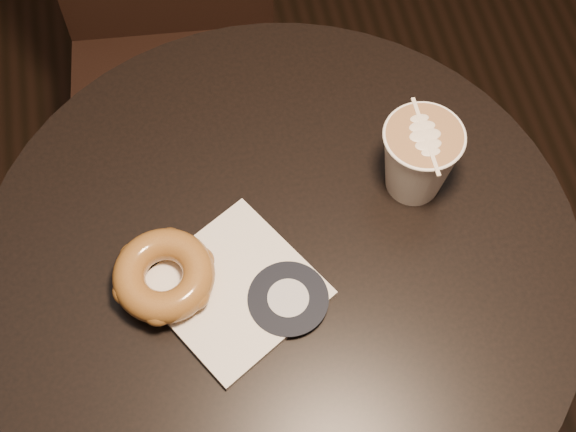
{
  "coord_description": "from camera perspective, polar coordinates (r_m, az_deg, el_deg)",
  "views": [
    {
      "loc": [
        -0.07,
        -0.39,
        1.58
      ],
      "look_at": [
        0.01,
        0.03,
        0.79
      ],
      "focal_mm": 50.0,
      "sensor_mm": 36.0,
      "label": 1
    }
  ],
  "objects": [
    {
      "name": "doughnut",
      "position": [
        0.89,
        -8.82,
        -4.19
      ],
      "size": [
        0.11,
        0.11,
        0.04
      ],
      "primitive_type": "torus",
      "color": "brown",
      "rests_on": "pastry_bag"
    },
    {
      "name": "pastry_bag",
      "position": [
        0.9,
        -3.81,
        -5.2
      ],
      "size": [
        0.22,
        0.22,
        0.01
      ],
      "primitive_type": "cube",
      "rotation": [
        0.0,
        0.0,
        0.54
      ],
      "color": "white",
      "rests_on": "cafe_table"
    },
    {
      "name": "latte_cup",
      "position": [
        0.93,
        9.24,
        3.95
      ],
      "size": [
        0.09,
        0.09,
        0.1
      ],
      "primitive_type": null,
      "color": "white",
      "rests_on": "cafe_table"
    },
    {
      "name": "cafe_table",
      "position": [
        1.1,
        -0.47,
        -7.33
      ],
      "size": [
        0.7,
        0.7,
        0.75
      ],
      "color": "black",
      "rests_on": "ground"
    },
    {
      "name": "chair",
      "position": [
        1.43,
        -8.49,
        13.12
      ],
      "size": [
        0.4,
        0.4,
        0.94
      ],
      "rotation": [
        0.0,
        0.0,
        -0.09
      ],
      "color": "black",
      "rests_on": "ground"
    }
  ]
}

